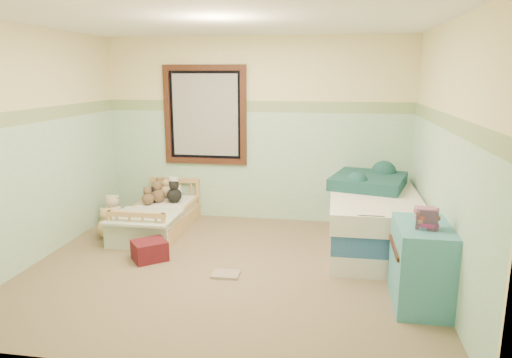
% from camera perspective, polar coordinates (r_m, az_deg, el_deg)
% --- Properties ---
extents(floor, '(4.20, 3.60, 0.02)m').
position_cam_1_polar(floor, '(5.09, -3.45, -10.76)').
color(floor, brown).
rests_on(floor, ground).
extents(ceiling, '(4.20, 3.60, 0.02)m').
position_cam_1_polar(ceiling, '(4.70, -3.88, 18.72)').
color(ceiling, white).
rests_on(ceiling, wall_back).
extents(wall_back, '(4.20, 0.04, 2.50)m').
position_cam_1_polar(wall_back, '(6.48, -0.06, 5.91)').
color(wall_back, beige).
rests_on(wall_back, floor).
extents(wall_front, '(4.20, 0.04, 2.50)m').
position_cam_1_polar(wall_front, '(3.05, -11.29, -2.08)').
color(wall_front, beige).
rests_on(wall_front, floor).
extents(wall_left, '(0.04, 3.60, 2.50)m').
position_cam_1_polar(wall_left, '(5.59, -25.16, 3.63)').
color(wall_left, beige).
rests_on(wall_left, floor).
extents(wall_right, '(0.04, 3.60, 2.50)m').
position_cam_1_polar(wall_right, '(4.73, 22.00, 2.47)').
color(wall_right, beige).
rests_on(wall_right, floor).
extents(wainscot_mint, '(4.20, 0.01, 1.50)m').
position_cam_1_polar(wainscot_mint, '(6.55, -0.08, 1.55)').
color(wainscot_mint, '#A0C2A9').
rests_on(wainscot_mint, floor).
extents(border_strip, '(4.20, 0.01, 0.15)m').
position_cam_1_polar(border_strip, '(6.44, -0.09, 8.77)').
color(border_strip, '#427041').
rests_on(border_strip, wall_back).
extents(window_frame, '(1.16, 0.06, 1.36)m').
position_cam_1_polar(window_frame, '(6.58, -6.20, 7.69)').
color(window_frame, black).
rests_on(window_frame, wall_back).
extents(window_blinds, '(0.92, 0.01, 1.12)m').
position_cam_1_polar(window_blinds, '(6.59, -6.18, 7.70)').
color(window_blinds, '#B3B4AB').
rests_on(window_blinds, window_frame).
extents(toddler_bed_frame, '(0.72, 1.44, 0.18)m').
position_cam_1_polar(toddler_bed_frame, '(6.32, -11.70, -5.28)').
color(toddler_bed_frame, '#BB8649').
rests_on(toddler_bed_frame, floor).
extents(toddler_mattress, '(0.66, 1.38, 0.12)m').
position_cam_1_polar(toddler_mattress, '(6.28, -11.76, -3.95)').
color(toddler_mattress, white).
rests_on(toddler_mattress, toddler_bed_frame).
extents(patchwork_quilt, '(0.78, 0.72, 0.03)m').
position_cam_1_polar(patchwork_quilt, '(5.86, -13.36, -4.47)').
color(patchwork_quilt, '#8DAAD4').
rests_on(patchwork_quilt, toddler_mattress).
extents(plush_bed_brown, '(0.19, 0.19, 0.19)m').
position_cam_1_polar(plush_bed_brown, '(6.74, -11.50, -1.43)').
color(plush_bed_brown, brown).
rests_on(plush_bed_brown, toddler_mattress).
extents(plush_bed_white, '(0.21, 0.21, 0.21)m').
position_cam_1_polar(plush_bed_white, '(6.67, -9.89, -1.42)').
color(plush_bed_white, silver).
rests_on(plush_bed_white, toddler_mattress).
extents(plush_bed_tan, '(0.19, 0.19, 0.19)m').
position_cam_1_polar(plush_bed_tan, '(6.53, -11.77, -1.90)').
color(plush_bed_tan, tan).
rests_on(plush_bed_tan, toddler_mattress).
extents(plush_bed_dark, '(0.20, 0.20, 0.20)m').
position_cam_1_polar(plush_bed_dark, '(6.45, -9.86, -1.97)').
color(plush_bed_dark, black).
rests_on(plush_bed_dark, toddler_mattress).
extents(plush_floor_cream, '(0.29, 0.29, 0.29)m').
position_cam_1_polar(plush_floor_cream, '(6.67, -16.89, -4.17)').
color(plush_floor_cream, beige).
rests_on(plush_floor_cream, floor).
extents(plush_floor_tan, '(0.26, 0.26, 0.26)m').
position_cam_1_polar(plush_floor_tan, '(6.19, -17.52, -5.64)').
color(plush_floor_tan, tan).
rests_on(plush_floor_tan, floor).
extents(twin_bed_frame, '(0.96, 1.92, 0.22)m').
position_cam_1_polar(twin_bed_frame, '(5.79, 13.83, -6.91)').
color(twin_bed_frame, silver).
rests_on(twin_bed_frame, floor).
extents(twin_boxspring, '(0.96, 1.92, 0.22)m').
position_cam_1_polar(twin_boxspring, '(5.72, 13.95, -4.83)').
color(twin_boxspring, navy).
rests_on(twin_boxspring, twin_bed_frame).
extents(twin_mattress, '(1.00, 1.96, 0.22)m').
position_cam_1_polar(twin_mattress, '(5.66, 14.07, -2.70)').
color(twin_mattress, beige).
rests_on(twin_mattress, twin_boxspring).
extents(teal_blanket, '(1.01, 1.05, 0.14)m').
position_cam_1_polar(teal_blanket, '(5.90, 13.46, -0.24)').
color(teal_blanket, '#0D3834').
rests_on(teal_blanket, twin_mattress).
extents(dresser, '(0.46, 0.74, 0.74)m').
position_cam_1_polar(dresser, '(4.44, 19.36, -9.81)').
color(dresser, teal).
rests_on(dresser, floor).
extents(book_stack, '(0.20, 0.17, 0.17)m').
position_cam_1_polar(book_stack, '(4.21, 20.02, -4.55)').
color(book_stack, brown).
rests_on(book_stack, dresser).
extents(red_pillow, '(0.46, 0.45, 0.22)m').
position_cam_1_polar(red_pillow, '(5.37, -12.75, -8.43)').
color(red_pillow, maroon).
rests_on(red_pillow, floor).
extents(floor_book, '(0.28, 0.22, 0.03)m').
position_cam_1_polar(floor_book, '(4.90, -3.67, -11.44)').
color(floor_book, orange).
rests_on(floor_book, floor).
extents(extra_plush_0, '(0.16, 0.16, 0.16)m').
position_cam_1_polar(extra_plush_0, '(6.41, -12.97, -2.35)').
color(extra_plush_0, brown).
rests_on(extra_plush_0, toddler_mattress).
extents(extra_plush_1, '(0.15, 0.15, 0.15)m').
position_cam_1_polar(extra_plush_1, '(6.50, -12.10, -2.15)').
color(extra_plush_1, black).
rests_on(extra_plush_1, toddler_mattress).
extents(extra_plush_2, '(0.20, 0.20, 0.20)m').
position_cam_1_polar(extra_plush_2, '(6.50, -11.82, -1.94)').
color(extra_plush_2, brown).
rests_on(extra_plush_2, toddler_mattress).
extents(extra_plush_3, '(0.18, 0.18, 0.18)m').
position_cam_1_polar(extra_plush_3, '(6.72, -10.76, -1.48)').
color(extra_plush_3, tan).
rests_on(extra_plush_3, toddler_mattress).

